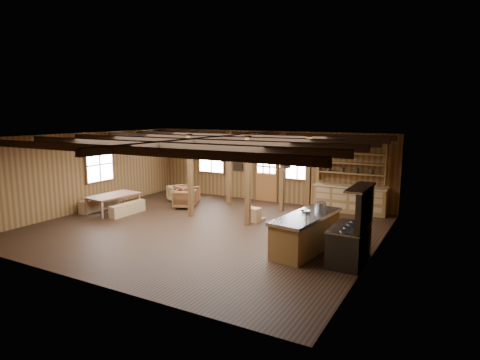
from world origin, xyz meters
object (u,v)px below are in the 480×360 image
object	(u,v)px
commercial_range	(352,238)
armchair_b	(187,194)
armchair_c	(178,193)
kitchen_island	(306,232)
dining_table	(114,204)
armchair_a	(185,199)

from	to	relation	value
commercial_range	armchair_b	size ratio (longest dim) A/B	2.30
commercial_range	armchair_c	xyz separation A→B (m)	(-7.72, 3.44, -0.29)
kitchen_island	armchair_c	size ratio (longest dim) A/B	3.68
kitchen_island	armchair_b	size ratio (longest dim) A/B	3.24
dining_table	armchair_b	distance (m)	2.79
commercial_range	kitchen_island	bearing A→B (deg)	165.61
kitchen_island	dining_table	world-z (taller)	kitchen_island
armchair_a	armchair_c	size ratio (longest dim) A/B	1.07
armchair_b	dining_table	bearing A→B (deg)	83.30
armchair_a	armchair_b	size ratio (longest dim) A/B	0.94
commercial_range	dining_table	distance (m)	8.60
armchair_b	armchair_c	world-z (taller)	armchair_b
dining_table	armchair_c	distance (m)	2.70
armchair_a	armchair_c	world-z (taller)	armchair_a
dining_table	armchair_c	world-z (taller)	armchair_c
kitchen_island	armchair_a	distance (m)	6.02
kitchen_island	armchair_b	xyz separation A→B (m)	(-5.95, 2.98, -0.11)
commercial_range	armchair_a	size ratio (longest dim) A/B	2.45
commercial_range	armchair_a	bearing A→B (deg)	158.88
armchair_b	armchair_c	distance (m)	0.57
dining_table	armchair_a	world-z (taller)	armchair_a
commercial_range	dining_table	xyz separation A→B (m)	(-8.55, 0.87, -0.29)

